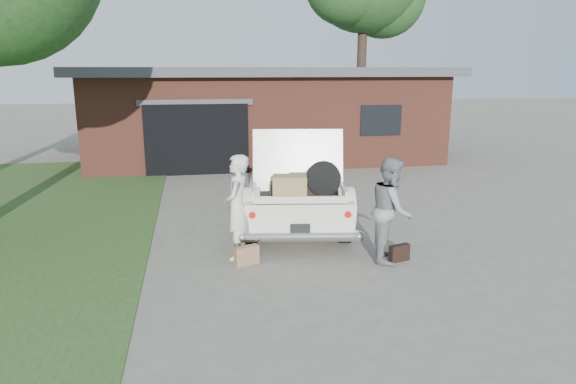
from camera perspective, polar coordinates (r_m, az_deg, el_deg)
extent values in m
plane|color=gray|center=(8.93, 0.72, -7.77)|extent=(90.00, 90.00, 0.00)
cube|color=#2D4C1E|center=(12.24, -28.60, -3.49)|extent=(6.00, 16.00, 0.02)
cube|color=brown|center=(19.91, -2.98, 8.47)|extent=(12.00, 7.00, 3.00)
cube|color=#4C4C51|center=(19.84, -3.04, 13.22)|extent=(12.80, 7.80, 0.30)
cube|color=black|center=(16.35, -10.08, 5.77)|extent=(3.20, 0.30, 2.20)
cube|color=#4C4C51|center=(16.17, -10.24, 9.78)|extent=(3.50, 0.12, 0.18)
cube|color=black|center=(17.35, 10.27, 7.86)|extent=(1.40, 0.08, 1.00)
cylinder|color=#38281E|center=(25.28, 8.13, 12.81)|extent=(0.44, 0.44, 5.99)
cube|color=white|center=(11.36, 0.78, 0.23)|extent=(2.71, 5.30, 0.66)
cube|color=beige|center=(11.54, 0.74, 3.38)|extent=(1.97, 2.27, 0.53)
cube|color=black|center=(12.49, 0.58, 4.07)|extent=(1.56, 0.33, 0.44)
cube|color=black|center=(10.60, 0.92, 2.37)|extent=(1.56, 0.33, 0.44)
cylinder|color=black|center=(9.79, -4.09, -3.81)|extent=(0.33, 0.69, 0.67)
cylinder|color=black|center=(9.86, 6.32, -3.73)|extent=(0.33, 0.69, 0.67)
cylinder|color=black|center=(13.10, -3.38, 0.66)|extent=(0.33, 0.69, 0.67)
cylinder|color=black|center=(13.16, 4.38, 0.70)|extent=(0.33, 0.69, 0.67)
cylinder|color=silver|center=(8.94, 1.37, -4.99)|extent=(2.07, 0.52, 0.18)
cylinder|color=#A5140F|center=(8.90, -3.98, -2.52)|extent=(0.14, 0.12, 0.12)
cylinder|color=#A5140F|center=(8.97, 6.66, -2.45)|extent=(0.14, 0.12, 0.12)
cube|color=black|center=(8.88, 1.38, -4.10)|extent=(0.34, 0.08, 0.17)
cube|color=black|center=(9.41, 1.21, -0.39)|extent=(1.73, 1.35, 0.04)
cube|color=white|center=(9.39, -3.73, 0.19)|extent=(0.24, 1.11, 0.18)
cube|color=white|center=(9.46, 6.11, 0.24)|extent=(0.24, 1.11, 0.18)
cube|color=white|center=(8.86, 1.36, -0.87)|extent=(1.61, 0.32, 0.12)
cube|color=white|center=(9.71, 1.11, 3.57)|extent=(1.73, 0.58, 1.14)
cube|color=#4D3921|center=(9.54, -0.34, 0.49)|extent=(0.60, 0.44, 0.18)
cube|color=#9C7E4F|center=(9.06, 0.17, 0.54)|extent=(0.65, 0.48, 0.41)
cube|color=black|center=(9.54, 1.73, 0.51)|extent=(0.67, 0.50, 0.19)
cube|color=brown|center=(9.50, 1.65, 1.51)|extent=(0.54, 0.40, 0.17)
cylinder|color=black|center=(9.32, 3.99, 1.53)|extent=(0.64, 0.26, 0.62)
imported|color=silver|center=(8.91, -5.67, -1.68)|extent=(0.61, 0.76, 1.83)
imported|color=gray|center=(8.95, 11.43, -1.89)|extent=(0.96, 1.07, 1.81)
cube|color=#9D6D50|center=(8.79, -4.62, -7.04)|extent=(0.44, 0.26, 0.33)
cube|color=black|center=(9.13, 12.26, -6.63)|extent=(0.40, 0.22, 0.29)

